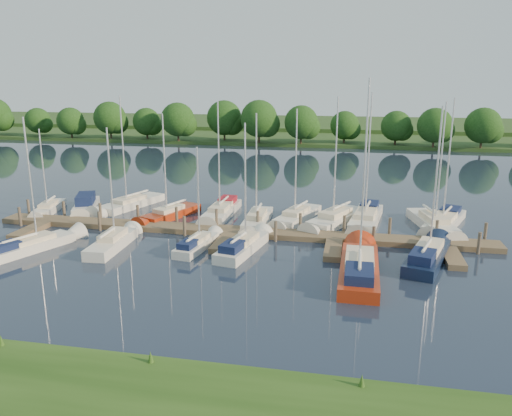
% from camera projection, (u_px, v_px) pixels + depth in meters
% --- Properties ---
extents(ground, '(260.00, 260.00, 0.00)m').
position_uv_depth(ground, '(204.00, 270.00, 32.04)').
color(ground, '#1B2437').
rests_on(ground, ground).
extents(dock, '(40.00, 6.00, 0.40)m').
position_uv_depth(dock, '(231.00, 234.00, 38.93)').
color(dock, brown).
rests_on(dock, ground).
extents(mooring_pilings, '(38.24, 2.84, 2.00)m').
position_uv_depth(mooring_pilings, '(235.00, 225.00, 39.89)').
color(mooring_pilings, '#473D33').
rests_on(mooring_pilings, ground).
extents(far_shore, '(180.00, 30.00, 0.60)m').
position_uv_depth(far_shore, '(310.00, 137.00, 103.18)').
color(far_shore, '#26451A').
rests_on(far_shore, ground).
extents(distant_hill, '(220.00, 40.00, 1.40)m').
position_uv_depth(distant_hill, '(319.00, 124.00, 126.82)').
color(distant_hill, '#335023').
rests_on(distant_hill, ground).
extents(treeline, '(146.36, 9.52, 8.29)m').
position_uv_depth(treeline, '(283.00, 123.00, 90.63)').
color(treeline, '#38281C').
rests_on(treeline, ground).
extents(sailboat_n_0, '(2.70, 6.24, 7.99)m').
position_uv_depth(sailboat_n_0, '(48.00, 209.00, 45.94)').
color(sailboat_n_0, silver).
rests_on(sailboat_n_0, ground).
extents(motorboat, '(3.82, 6.48, 1.91)m').
position_uv_depth(motorboat, '(86.00, 207.00, 46.43)').
color(motorboat, silver).
rests_on(motorboat, ground).
extents(sailboat_n_2, '(4.21, 8.60, 10.84)m').
position_uv_depth(sailboat_n_2, '(128.00, 205.00, 47.50)').
color(sailboat_n_2, silver).
rests_on(sailboat_n_2, ground).
extents(sailboat_n_3, '(3.83, 7.35, 9.49)m').
position_uv_depth(sailboat_n_3, '(169.00, 215.00, 43.95)').
color(sailboat_n_3, '#9C280E').
rests_on(sailboat_n_3, ground).
extents(sailboat_n_4, '(2.05, 8.22, 10.48)m').
position_uv_depth(sailboat_n_4, '(221.00, 212.00, 44.75)').
color(sailboat_n_4, silver).
rests_on(sailboat_n_4, ground).
extents(sailboat_n_5, '(1.97, 7.52, 9.71)m').
position_uv_depth(sailboat_n_5, '(257.00, 222.00, 41.98)').
color(sailboat_n_5, silver).
rests_on(sailboat_n_5, ground).
extents(sailboat_n_6, '(3.67, 7.81, 9.96)m').
position_uv_depth(sailboat_n_6, '(296.00, 218.00, 43.15)').
color(sailboat_n_6, silver).
rests_on(sailboat_n_6, ground).
extents(sailboat_n_7, '(5.11, 8.33, 11.08)m').
position_uv_depth(sailboat_n_7, '(335.00, 221.00, 42.08)').
color(sailboat_n_7, silver).
rests_on(sailboat_n_7, ground).
extents(sailboat_n_8, '(3.13, 8.99, 11.34)m').
position_uv_depth(sailboat_n_8, '(366.00, 220.00, 42.40)').
color(sailboat_n_8, silver).
rests_on(sailboat_n_8, ground).
extents(sailboat_n_9, '(3.51, 8.40, 10.72)m').
position_uv_depth(sailboat_n_9, '(434.00, 225.00, 40.85)').
color(sailboat_n_9, silver).
rests_on(sailboat_n_9, ground).
extents(sailboat_n_10, '(4.57, 8.57, 10.89)m').
position_uv_depth(sailboat_n_10, '(444.00, 223.00, 41.47)').
color(sailboat_n_10, silver).
rests_on(sailboat_n_10, ground).
extents(sailboat_s_0, '(4.14, 7.62, 9.78)m').
position_uv_depth(sailboat_s_0, '(33.00, 246.00, 35.80)').
color(sailboat_s_0, silver).
rests_on(sailboat_s_0, ground).
extents(sailboat_s_1, '(1.89, 6.92, 9.11)m').
position_uv_depth(sailboat_s_1, '(113.00, 244.00, 36.36)').
color(sailboat_s_1, silver).
rests_on(sailboat_s_1, ground).
extents(sailboat_s_2, '(2.10, 5.96, 7.66)m').
position_uv_depth(sailboat_s_2, '(198.00, 245.00, 36.05)').
color(sailboat_s_2, silver).
rests_on(sailboat_s_2, ground).
extents(sailboat_s_3, '(2.84, 7.38, 9.45)m').
position_uv_depth(sailboat_s_3, '(243.00, 247.00, 35.52)').
color(sailboat_s_3, silver).
rests_on(sailboat_s_3, ground).
extents(sailboat_s_4, '(2.45, 9.79, 12.47)m').
position_uv_depth(sailboat_s_4, '(359.00, 269.00, 31.38)').
color(sailboat_s_4, '#9C280E').
rests_on(sailboat_s_4, ground).
extents(sailboat_s_5, '(3.99, 8.33, 10.78)m').
position_uv_depth(sailboat_s_5, '(428.00, 257.00, 33.45)').
color(sailboat_s_5, '#101B36').
rests_on(sailboat_s_5, ground).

